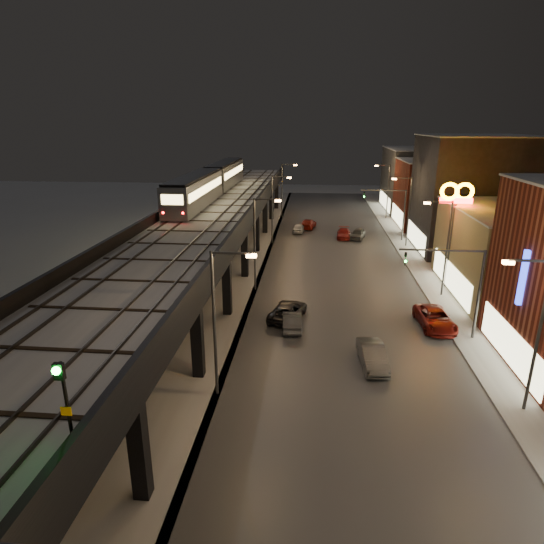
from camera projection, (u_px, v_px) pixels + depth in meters
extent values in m
cube|color=#46474D|center=(338.00, 279.00, 47.47)|extent=(17.00, 120.00, 0.06)
cube|color=#9FA1A8|center=(436.00, 281.00, 46.58)|extent=(4.00, 120.00, 0.14)
cube|color=#9FA1A8|center=(211.00, 275.00, 48.65)|extent=(11.00, 120.00, 0.06)
cube|color=black|center=(202.00, 229.00, 44.00)|extent=(9.00, 100.00, 1.00)
cube|color=black|center=(139.00, 446.00, 19.15)|extent=(0.70, 0.70, 5.30)
cube|color=black|center=(46.00, 390.00, 18.68)|extent=(8.00, 0.60, 0.50)
cube|color=black|center=(85.00, 334.00, 29.25)|extent=(0.70, 0.70, 5.30)
cube|color=black|center=(197.00, 339.00, 28.60)|extent=(0.70, 0.70, 5.30)
cube|color=black|center=(137.00, 300.00, 28.14)|extent=(8.00, 0.60, 0.50)
cube|color=black|center=(141.00, 282.00, 38.70)|extent=(0.70, 0.70, 5.30)
cube|color=black|center=(227.00, 285.00, 38.05)|extent=(0.70, 0.70, 5.30)
cube|color=black|center=(182.00, 255.00, 37.59)|extent=(8.00, 0.60, 0.50)
cube|color=black|center=(176.00, 251.00, 48.15)|extent=(0.70, 0.70, 5.30)
cube|color=black|center=(245.00, 252.00, 47.50)|extent=(0.70, 0.70, 5.30)
cube|color=black|center=(209.00, 228.00, 47.04)|extent=(8.00, 0.60, 0.50)
cube|color=black|center=(199.00, 229.00, 57.60)|extent=(0.70, 0.70, 5.30)
cube|color=black|center=(257.00, 231.00, 56.95)|extent=(0.70, 0.70, 5.30)
cube|color=black|center=(227.00, 210.00, 56.49)|extent=(8.00, 0.60, 0.50)
cube|color=black|center=(215.00, 214.00, 67.05)|extent=(0.70, 0.70, 5.30)
cube|color=black|center=(265.00, 215.00, 66.41)|extent=(0.70, 0.70, 5.30)
cube|color=black|center=(240.00, 198.00, 65.94)|extent=(8.00, 0.60, 0.50)
cube|color=black|center=(228.00, 203.00, 76.51)|extent=(0.70, 0.70, 5.30)
cube|color=black|center=(271.00, 204.00, 75.86)|extent=(0.70, 0.70, 5.30)
cube|color=black|center=(249.00, 188.00, 75.40)|extent=(8.00, 0.60, 0.50)
cube|color=black|center=(237.00, 194.00, 85.96)|extent=(0.70, 0.70, 5.30)
cube|color=black|center=(276.00, 194.00, 85.31)|extent=(0.70, 0.70, 5.30)
cube|color=black|center=(257.00, 181.00, 84.85)|extent=(8.00, 0.60, 0.50)
cube|color=#B2B7C1|center=(201.00, 223.00, 43.82)|extent=(8.40, 100.00, 0.16)
cube|color=#332D28|center=(169.00, 220.00, 44.05)|extent=(0.08, 98.00, 0.16)
cube|color=#332D28|center=(183.00, 221.00, 43.92)|extent=(0.08, 98.00, 0.16)
cube|color=#332D28|center=(214.00, 221.00, 43.65)|extent=(0.08, 98.00, 0.16)
cube|color=#332D28|center=(229.00, 222.00, 43.53)|extent=(0.08, 98.00, 0.16)
cube|color=black|center=(152.00, 265.00, 30.55)|extent=(7.80, 0.24, 0.06)
cube|color=black|center=(206.00, 217.00, 45.67)|extent=(7.80, 0.24, 0.06)
cube|color=black|center=(233.00, 194.00, 60.80)|extent=(7.80, 0.24, 0.06)
cube|color=black|center=(250.00, 179.00, 75.92)|extent=(7.80, 0.24, 0.06)
cube|color=black|center=(246.00, 219.00, 43.29)|extent=(0.30, 100.00, 1.10)
cube|color=black|center=(157.00, 217.00, 44.05)|extent=(0.30, 100.00, 1.10)
cube|color=#F6F0B4|center=(510.00, 345.00, 29.99)|extent=(0.10, 9.60, 2.40)
cube|color=#857953|center=(521.00, 254.00, 41.94)|extent=(12.00, 15.00, 8.00)
cube|color=#F6F0B4|center=(451.00, 277.00, 43.22)|extent=(0.10, 12.00, 2.40)
cube|color=#B2B7C1|center=(529.00, 211.00, 40.66)|extent=(12.20, 15.20, 0.16)
cube|color=black|center=(470.00, 195.00, 56.12)|extent=(12.00, 13.00, 14.00)
cube|color=#F6F0B4|center=(416.00, 237.00, 58.35)|extent=(0.10, 10.40, 2.40)
cube|color=#B2B7C1|center=(478.00, 136.00, 53.89)|extent=(12.20, 13.20, 0.16)
cube|color=maroon|center=(439.00, 194.00, 69.98)|extent=(12.00, 12.00, 10.00)
cube|color=#F6F0B4|center=(397.00, 215.00, 71.58)|extent=(0.10, 9.60, 2.40)
cube|color=#B2B7C1|center=(443.00, 161.00, 68.38)|extent=(12.20, 12.20, 0.16)
cube|color=#3B3B3B|center=(420.00, 180.00, 83.06)|extent=(12.00, 16.00, 11.00)
cube|color=#F6F0B4|center=(385.00, 201.00, 84.81)|extent=(0.10, 12.80, 2.40)
cube|color=#B2B7C1|center=(423.00, 149.00, 81.30)|extent=(12.20, 16.20, 0.16)
cylinder|color=#38383A|center=(214.00, 326.00, 25.98)|extent=(0.18, 0.18, 9.00)
cube|color=#38383A|center=(231.00, 253.00, 24.50)|extent=(2.20, 0.12, 0.12)
cube|color=#F79F4F|center=(251.00, 256.00, 24.45)|extent=(0.55, 0.28, 0.18)
cylinder|color=#38383A|center=(538.00, 339.00, 24.44)|extent=(0.18, 0.18, 9.00)
cube|color=#38383A|center=(531.00, 261.00, 23.15)|extent=(2.20, 0.12, 0.12)
cube|color=#F79F4F|center=(508.00, 262.00, 23.28)|extent=(0.55, 0.28, 0.18)
cylinder|color=#38383A|center=(255.00, 245.00, 43.00)|extent=(0.18, 0.18, 9.00)
cube|color=#38383A|center=(266.00, 199.00, 41.52)|extent=(2.20, 0.12, 0.12)
cube|color=#F79F4F|center=(278.00, 201.00, 41.46)|extent=(0.55, 0.28, 0.18)
cylinder|color=#38383A|center=(447.00, 250.00, 41.45)|extent=(0.18, 0.18, 9.00)
cube|color=#38383A|center=(440.00, 202.00, 40.16)|extent=(2.20, 0.12, 0.12)
cube|color=#F79F4F|center=(427.00, 203.00, 40.30)|extent=(0.55, 0.28, 0.18)
cylinder|color=#38383A|center=(272.00, 210.00, 60.01)|extent=(0.18, 0.18, 9.00)
cube|color=#38383A|center=(281.00, 177.00, 58.53)|extent=(2.20, 0.12, 0.12)
cube|color=#F79F4F|center=(289.00, 178.00, 58.47)|extent=(0.55, 0.28, 0.18)
cylinder|color=#38383A|center=(409.00, 213.00, 58.46)|extent=(0.18, 0.18, 9.00)
cube|color=#38383A|center=(403.00, 178.00, 57.18)|extent=(2.20, 0.12, 0.12)
cube|color=#F79F4F|center=(394.00, 179.00, 57.31)|extent=(0.55, 0.28, 0.18)
cylinder|color=#38383A|center=(282.00, 191.00, 77.03)|extent=(0.18, 0.18, 9.00)
cube|color=#38383A|center=(289.00, 164.00, 75.55)|extent=(2.20, 0.12, 0.12)
cube|color=#F79F4F|center=(295.00, 165.00, 75.49)|extent=(0.55, 0.28, 0.18)
cylinder|color=#38383A|center=(388.00, 192.00, 75.48)|extent=(0.18, 0.18, 9.00)
cube|color=#38383A|center=(383.00, 165.00, 74.19)|extent=(2.20, 0.12, 0.12)
cube|color=#F79F4F|center=(376.00, 166.00, 74.32)|extent=(0.55, 0.28, 0.18)
cylinder|color=#38383A|center=(479.00, 296.00, 33.26)|extent=(0.20, 0.20, 7.00)
cube|color=#38383A|center=(442.00, 250.00, 32.45)|extent=(6.00, 0.12, 0.12)
imported|color=black|center=(406.00, 256.00, 32.83)|extent=(0.20, 0.16, 1.00)
sphere|color=#0CFF26|center=(406.00, 260.00, 32.76)|extent=(0.18, 0.18, 0.18)
cylinder|color=#38383A|center=(404.00, 216.00, 61.61)|extent=(0.20, 0.20, 7.00)
cube|color=#38383A|center=(383.00, 190.00, 60.81)|extent=(6.00, 0.12, 0.12)
imported|color=black|center=(364.00, 194.00, 61.18)|extent=(0.20, 0.16, 1.00)
sphere|color=#0CFF26|center=(364.00, 196.00, 61.12)|extent=(0.18, 0.18, 0.18)
cube|color=gray|center=(195.00, 192.00, 50.70)|extent=(2.79, 16.84, 3.18)
cube|color=black|center=(194.00, 176.00, 50.16)|extent=(2.50, 16.36, 0.24)
cube|color=#FFDB80|center=(182.00, 188.00, 50.68)|extent=(0.05, 15.39, 0.87)
cube|color=#FFDB80|center=(207.00, 188.00, 50.44)|extent=(0.05, 15.39, 0.87)
cube|color=gray|center=(225.00, 174.00, 67.52)|extent=(2.79, 16.84, 3.18)
cube|color=black|center=(225.00, 163.00, 66.98)|extent=(2.50, 16.36, 0.24)
cube|color=#FFDB80|center=(216.00, 171.00, 67.50)|extent=(0.05, 15.39, 0.87)
cube|color=#FFDB80|center=(234.00, 171.00, 67.26)|extent=(0.05, 15.39, 0.87)
cube|color=#FFDB80|center=(172.00, 200.00, 42.58)|extent=(2.12, 0.05, 0.96)
sphere|color=#FF0C0C|center=(163.00, 213.00, 43.04)|extent=(0.19, 0.19, 0.19)
sphere|color=#FF0C0C|center=(183.00, 213.00, 42.87)|extent=(0.19, 0.19, 0.19)
cylinder|color=black|center=(67.00, 404.00, 12.98)|extent=(0.11, 0.11, 2.70)
cube|color=black|center=(59.00, 371.00, 12.52)|extent=(0.29, 0.16, 0.49)
sphere|color=#0CFF26|center=(56.00, 371.00, 12.37)|extent=(0.23, 0.23, 0.23)
cube|color=#FFB200|center=(66.00, 411.00, 12.94)|extent=(0.31, 0.04, 0.27)
imported|color=#393A3F|center=(292.00, 321.00, 35.91)|extent=(1.71, 4.21, 1.36)
imported|color=black|center=(288.00, 311.00, 37.63)|extent=(3.43, 5.42, 1.39)
imported|color=maroon|center=(308.00, 224.00, 69.68)|extent=(2.75, 5.07, 1.40)
imported|color=#B8BAC4|center=(299.00, 228.00, 67.22)|extent=(1.94, 3.95, 1.29)
imported|color=#404142|center=(372.00, 356.00, 30.37)|extent=(1.88, 4.50, 1.45)
imported|color=maroon|center=(435.00, 319.00, 36.04)|extent=(2.71, 5.36, 1.45)
imported|color=maroon|center=(344.00, 234.00, 63.87)|extent=(2.10, 4.52, 1.28)
imported|color=#4A4A4B|center=(358.00, 234.00, 63.43)|extent=(2.70, 4.39, 1.40)
cylinder|color=#38383A|center=(450.00, 247.00, 43.82)|extent=(0.24, 0.24, 8.33)
cube|color=#FF0C0C|center=(456.00, 201.00, 42.41)|extent=(2.92, 0.25, 0.52)
torus|color=#E79A00|center=(450.00, 191.00, 42.21)|extent=(1.72, 0.62, 1.69)
torus|color=#E79A00|center=(465.00, 192.00, 42.09)|extent=(1.72, 0.62, 1.69)
cylinder|color=#38383A|center=(523.00, 336.00, 29.37)|extent=(0.28, 0.28, 4.93)
cube|color=#2139F1|center=(534.00, 278.00, 28.13)|extent=(1.58, 0.35, 3.55)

